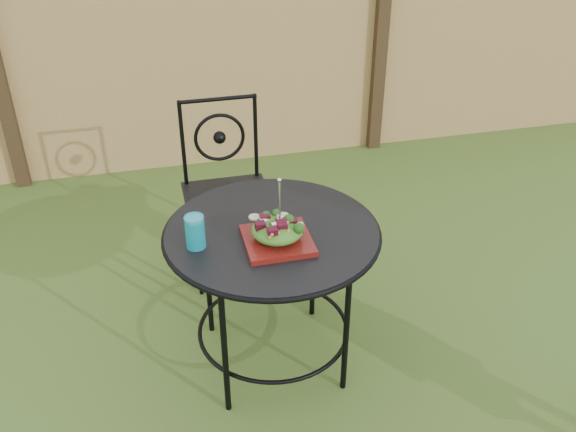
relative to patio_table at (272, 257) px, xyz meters
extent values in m
plane|color=#264A18|center=(-0.03, -0.06, -0.59)|extent=(60.00, 60.00, 0.00)
cube|color=tan|center=(-0.03, 2.14, 0.31)|extent=(8.00, 0.05, 1.80)
cube|color=black|center=(1.27, 2.09, 0.36)|extent=(0.09, 0.09, 1.90)
cylinder|color=black|center=(0.00, 0.00, 0.13)|extent=(0.90, 0.90, 0.02)
torus|color=black|center=(0.00, 0.00, 0.12)|extent=(0.92, 0.92, 0.02)
torus|color=black|center=(0.00, 0.00, -0.41)|extent=(0.70, 0.70, 0.02)
cylinder|color=black|center=(0.26, 0.26, -0.23)|extent=(0.03, 0.03, 0.71)
cylinder|color=black|center=(-0.26, 0.26, -0.23)|extent=(0.03, 0.03, 0.71)
cylinder|color=black|center=(-0.26, -0.26, -0.23)|extent=(0.03, 0.03, 0.71)
cylinder|color=black|center=(0.26, -0.26, -0.23)|extent=(0.03, 0.03, 0.71)
cube|color=black|center=(-0.08, 0.76, -0.14)|extent=(0.46, 0.46, 0.03)
cylinder|color=black|center=(-0.08, 0.97, 0.35)|extent=(0.42, 0.02, 0.02)
torus|color=black|center=(-0.08, 0.97, 0.13)|extent=(0.28, 0.02, 0.28)
cylinder|color=black|center=(-0.28, 0.56, -0.37)|extent=(0.02, 0.02, 0.44)
cylinder|color=black|center=(0.12, 0.56, -0.37)|extent=(0.02, 0.02, 0.44)
cylinder|color=black|center=(-0.28, 0.96, -0.37)|extent=(0.02, 0.02, 0.44)
cylinder|color=black|center=(0.12, 0.96, -0.37)|extent=(0.02, 0.02, 0.44)
cylinder|color=black|center=(-0.28, 0.97, 0.11)|extent=(0.02, 0.02, 0.50)
cylinder|color=black|center=(0.12, 0.97, 0.11)|extent=(0.02, 0.02, 0.50)
cube|color=#480C0A|center=(0.00, -0.10, 0.15)|extent=(0.27, 0.27, 0.02)
ellipsoid|color=#235614|center=(0.00, -0.10, 0.20)|extent=(0.21, 0.21, 0.08)
cylinder|color=silver|center=(0.01, -0.10, 0.33)|extent=(0.01, 0.01, 0.18)
cylinder|color=#0E8FA4|center=(-0.32, -0.05, 0.21)|extent=(0.08, 0.08, 0.14)
camera|label=1|loc=(-0.47, -2.21, 1.60)|focal=40.00mm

